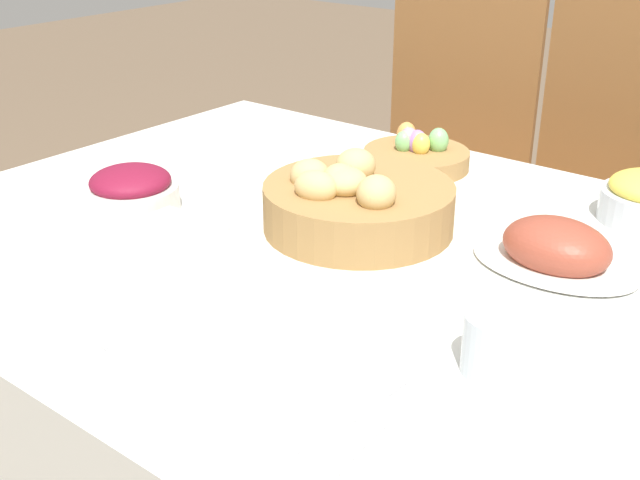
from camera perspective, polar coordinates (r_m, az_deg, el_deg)
The scene contains 13 objects.
dining_table at distance 1.41m, azimuth 2.82°, elevation -14.28°, with size 1.50×1.05×0.73m.
chair_far_left at distance 2.16m, azimuth 8.30°, elevation 4.98°, with size 0.44×0.44×1.00m.
chair_far_center at distance 1.99m, azimuth 18.84°, elevation 2.20°, with size 0.45×0.45×1.00m.
bread_basket at distance 1.27m, azimuth 2.55°, elevation 2.67°, with size 0.30×0.30×0.12m.
egg_basket at distance 1.56m, azimuth 6.86°, elevation 6.03°, with size 0.20×0.20×0.08m.
ham_platter at distance 1.20m, azimuth 16.43°, elevation -0.68°, with size 0.24×0.17×0.08m.
beet_salad_bowl at distance 1.38m, azimuth -13.27°, elevation 3.42°, with size 0.16×0.16×0.08m.
dinner_plate at distance 0.94m, azimuth -5.17°, elevation -8.73°, with size 0.26×0.26×0.01m.
fork at distance 1.04m, azimuth -11.40°, elevation -5.79°, with size 0.02×0.16×0.00m.
knife at distance 0.86m, azimuth 2.52°, elevation -12.43°, with size 0.02×0.16×0.00m.
spoon at distance 0.85m, azimuth 4.21°, elevation -13.17°, with size 0.02×0.16×0.00m.
drinking_cup at distance 0.93m, azimuth 12.42°, elevation -7.22°, with size 0.08×0.08×0.07m.
butter_dish at distance 1.25m, azimuth -9.95°, elevation 0.44°, with size 0.14×0.08×0.03m.
Camera 1 is at (0.63, -0.90, 1.25)m, focal length 45.00 mm.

